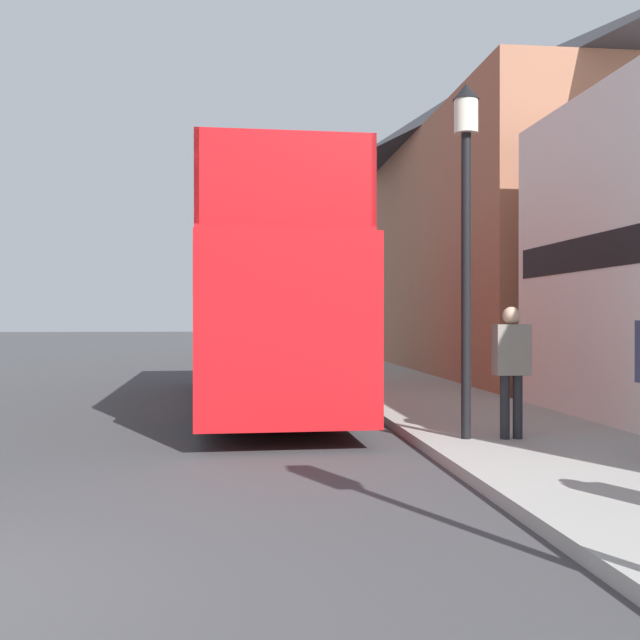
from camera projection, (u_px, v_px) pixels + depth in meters
name	position (u px, v px, depth m)	size (l,w,h in m)	color
ground_plane	(164.00, 370.00, 25.21)	(144.00, 144.00, 0.00)	#3D3D3F
sidewalk	(367.00, 373.00, 22.95)	(3.11, 108.00, 0.14)	#999993
brick_terrace_rear	(471.00, 225.00, 27.34)	(6.00, 22.53, 10.35)	#9E664C
tour_bus	(263.00, 311.00, 15.29)	(2.76, 11.20, 4.30)	red
parked_car_ahead_of_bus	(280.00, 353.00, 22.80)	(1.89, 4.31, 1.48)	navy
pedestrian_third	(511.00, 359.00, 10.04)	(0.47, 0.26, 1.78)	#232328
lamp_post_nearest	(466.00, 194.00, 10.05)	(0.35, 0.35, 4.78)	black
lamp_post_second	(357.00, 242.00, 17.62)	(0.35, 0.35, 4.99)	black
lamp_post_third	(328.00, 267.00, 25.24)	(0.35, 0.35, 4.85)	black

